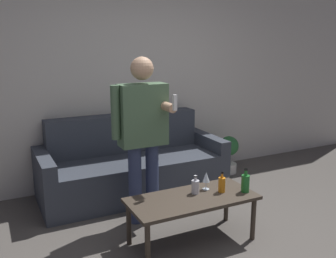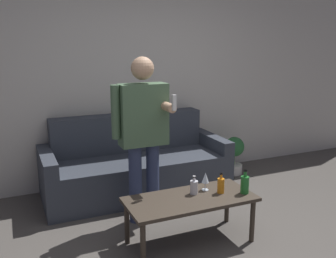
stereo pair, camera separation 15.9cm
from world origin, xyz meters
name	(u,v)px [view 2 (the right image)]	position (x,y,z in m)	size (l,w,h in m)	color
wall_back	(137,74)	(0.00, 2.27, 1.35)	(8.00, 0.06, 2.70)	silver
couch	(135,166)	(-0.19, 1.84, 0.32)	(2.12, 0.85, 0.89)	#383D47
coffee_table	(190,203)	(-0.13, 0.54, 0.38)	(1.13, 0.51, 0.43)	#3D3328
bottle_orange	(221,185)	(0.17, 0.52, 0.50)	(0.06, 0.06, 0.19)	orange
bottle_green	(245,184)	(0.36, 0.43, 0.51)	(0.07, 0.07, 0.22)	#23752D
bottle_dark	(194,187)	(-0.06, 0.60, 0.49)	(0.07, 0.07, 0.17)	silver
wine_glass_near	(205,178)	(0.07, 0.63, 0.54)	(0.07, 0.07, 0.17)	silver
person_standing_front	(143,129)	(-0.35, 1.11, 0.94)	(0.53, 0.43, 1.61)	navy
potted_plant	(234,153)	(1.22, 1.88, 0.29)	(0.26, 0.26, 0.51)	silver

